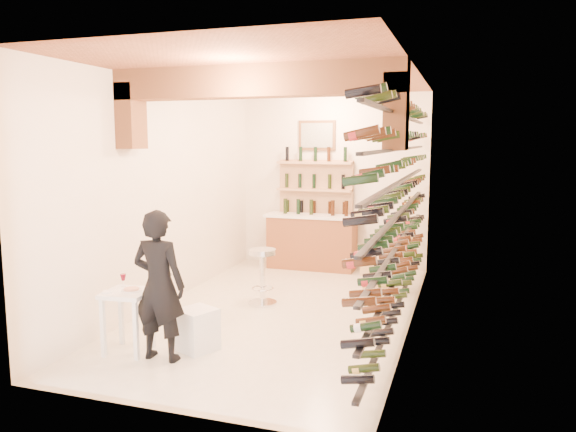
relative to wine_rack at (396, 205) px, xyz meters
The scene contains 11 objects.
ground 2.18m from the wine_rack, behind, with size 6.00×6.00×0.00m, color beige.
room_shell 1.70m from the wine_rack, behind, with size 3.52×6.02×3.21m.
wine_rack is the anchor object (origin of this frame).
back_counter 3.38m from the wine_rack, 124.66° to the left, with size 1.70×0.62×1.29m.
back_shelving 3.44m from the wine_rack, 122.37° to the left, with size 1.40×0.31×2.73m.
tasting_table 3.44m from the wine_rack, 144.63° to the right, with size 0.53×0.53×0.85m.
white_stool 2.88m from the wine_rack, 140.74° to the right, with size 0.38×0.38×0.47m, color white.
person 3.08m from the wine_rack, 138.56° to the right, with size 0.60×0.39×1.64m, color black.
chrome_barstool 2.21m from the wine_rack, behind, with size 0.42×0.42×0.81m.
crate_lower 2.08m from the wine_rack, 106.76° to the left, with size 0.44×0.31×0.27m, color tan.
crate_upper 1.90m from the wine_rack, 106.76° to the left, with size 0.50×0.35×0.29m, color tan.
Camera 1 is at (2.36, -6.96, 2.35)m, focal length 34.15 mm.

